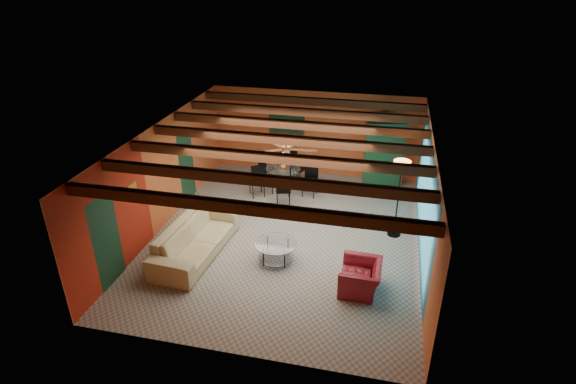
% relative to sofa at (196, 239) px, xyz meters
% --- Properties ---
extents(room, '(6.52, 8.01, 2.71)m').
position_rel_sofa_xyz_m(room, '(1.90, 1.31, 1.96)').
color(room, gray).
rests_on(room, ground).
extents(sofa, '(1.27, 2.81, 0.80)m').
position_rel_sofa_xyz_m(sofa, '(0.00, 0.00, 0.00)').
color(sofa, tan).
rests_on(sofa, ground).
extents(armchair, '(0.86, 0.98, 0.62)m').
position_rel_sofa_xyz_m(armchair, '(3.89, -0.50, -0.09)').
color(armchair, maroon).
rests_on(armchair, ground).
extents(coffee_table, '(1.03, 1.03, 0.49)m').
position_rel_sofa_xyz_m(coffee_table, '(1.91, 0.10, -0.15)').
color(coffee_table, white).
rests_on(coffee_table, ground).
extents(dining_table, '(2.20, 2.20, 1.07)m').
position_rel_sofa_xyz_m(dining_table, '(1.25, 3.63, 0.13)').
color(dining_table, white).
rests_on(dining_table, ground).
extents(armoire, '(1.21, 0.79, 1.96)m').
position_rel_sofa_xyz_m(armoire, '(4.10, 4.90, 0.58)').
color(armoire, brown).
rests_on(armoire, ground).
extents(floor_lamp, '(0.53, 0.53, 2.03)m').
position_rel_sofa_xyz_m(floor_lamp, '(4.55, 1.88, 0.61)').
color(floor_lamp, black).
rests_on(floor_lamp, ground).
extents(ceiling_fan, '(1.50, 1.50, 0.44)m').
position_rel_sofa_xyz_m(ceiling_fan, '(1.90, 1.20, 1.96)').
color(ceiling_fan, '#472614').
rests_on(ceiling_fan, ceiling).
extents(painting, '(1.05, 0.03, 0.65)m').
position_rel_sofa_xyz_m(painting, '(1.00, 5.16, 1.25)').
color(painting, black).
rests_on(painting, wall_back).
extents(potted_plant, '(0.51, 0.46, 0.50)m').
position_rel_sofa_xyz_m(potted_plant, '(4.10, 4.90, 1.81)').
color(potted_plant, '#26661E').
rests_on(potted_plant, armoire).
extents(vase, '(0.19, 0.19, 0.17)m').
position_rel_sofa_xyz_m(vase, '(1.25, 3.63, 0.75)').
color(vase, orange).
rests_on(vase, dining_table).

